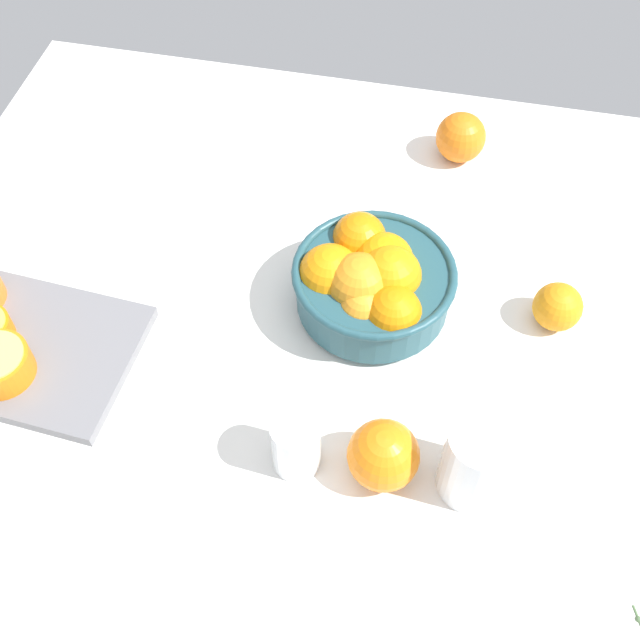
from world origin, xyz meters
TOP-DOWN VIEW (x-y plane):
  - ground_plane at (0.00, 0.00)cm, footprint 129.00×109.29cm
  - fruit_bowl at (3.44, 5.90)cm, footprint 22.05×22.05cm
  - juice_glass at (19.65, -17.74)cm, footprint 8.14×8.14cm
  - second_glass at (-1.20, -19.18)cm, footprint 5.88×5.88cm
  - cutting_board at (-42.89, -10.83)cm, footprint 36.10×23.45cm
  - loose_orange_0 at (12.24, 38.89)cm, footprint 7.91×7.91cm
  - loose_orange_1 at (9.08, -18.45)cm, footprint 8.62×8.62cm
  - loose_orange_2 at (28.46, 8.50)cm, footprint 6.67×6.67cm

SIDE VIEW (x-z plane):
  - ground_plane at x=0.00cm, z-range -3.00..0.00cm
  - cutting_board at x=-42.89cm, z-range 0.00..1.72cm
  - loose_orange_2 at x=28.46cm, z-range 0.00..6.67cm
  - second_glass at x=-1.20cm, z-range -0.61..8.02cm
  - loose_orange_0 at x=12.24cm, z-range 0.00..7.91cm
  - loose_orange_1 at x=9.08cm, z-range 0.00..8.62cm
  - juice_glass at x=19.65cm, z-range -0.70..10.92cm
  - fruit_bowl at x=3.44cm, z-range -0.15..11.13cm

